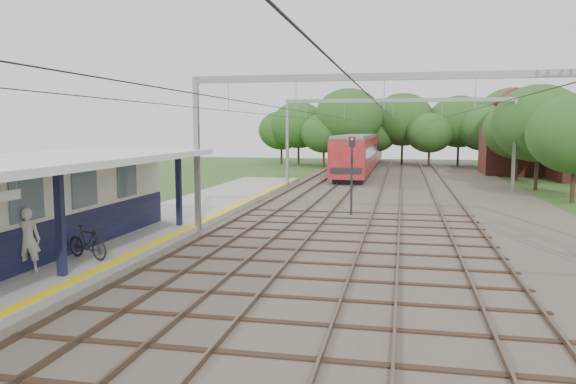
% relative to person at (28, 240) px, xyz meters
% --- Properties ---
extents(ballast_bed, '(18.00, 90.00, 0.10)m').
position_rel_person_xyz_m(ballast_bed, '(11.18, 23.79, -1.30)').
color(ballast_bed, '#473D33').
rests_on(ballast_bed, ground).
extents(platform, '(5.00, 52.00, 0.35)m').
position_rel_person_xyz_m(platform, '(-0.32, 7.79, -1.18)').
color(platform, gray).
rests_on(platform, ground).
extents(yellow_stripe, '(0.45, 52.00, 0.01)m').
position_rel_person_xyz_m(yellow_stripe, '(1.93, 7.79, -1.00)').
color(yellow_stripe, yellow).
rests_on(yellow_stripe, platform).
extents(canopy, '(6.40, 20.00, 3.44)m').
position_rel_person_xyz_m(canopy, '(-0.59, -0.21, 2.29)').
color(canopy, black).
rests_on(canopy, platform).
extents(rail_tracks, '(11.80, 88.00, 0.15)m').
position_rel_person_xyz_m(rail_tracks, '(8.68, 23.79, -1.18)').
color(rail_tracks, brown).
rests_on(rail_tracks, ballast_bed).
extents(catenary_system, '(17.22, 88.00, 7.00)m').
position_rel_person_xyz_m(catenary_system, '(10.56, 19.07, 4.16)').
color(catenary_system, gray).
rests_on(catenary_system, ground).
extents(tree_band, '(31.72, 30.88, 8.82)m').
position_rel_person_xyz_m(tree_band, '(11.02, 50.91, 3.57)').
color(tree_band, '#382619').
rests_on(tree_band, ground).
extents(house_far, '(8.00, 6.12, 8.66)m').
position_rel_person_xyz_m(house_far, '(23.18, 45.79, 1.88)').
color(house_far, brown).
rests_on(house_far, ground).
extents(person, '(0.86, 0.74, 2.00)m').
position_rel_person_xyz_m(person, '(0.00, 0.00, 0.00)').
color(person, beige).
rests_on(person, platform).
extents(bicycle, '(1.97, 1.17, 1.14)m').
position_rel_person_xyz_m(bicycle, '(0.83, 1.92, -0.43)').
color(bicycle, black).
rests_on(bicycle, platform).
extents(train, '(3.05, 38.02, 4.00)m').
position_rel_person_xyz_m(train, '(6.68, 49.52, 0.88)').
color(train, black).
rests_on(train, ballast_bed).
extents(signal_post, '(0.33, 0.29, 4.29)m').
position_rel_person_xyz_m(signal_post, '(8.53, 15.04, 1.33)').
color(signal_post, black).
rests_on(signal_post, ground).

